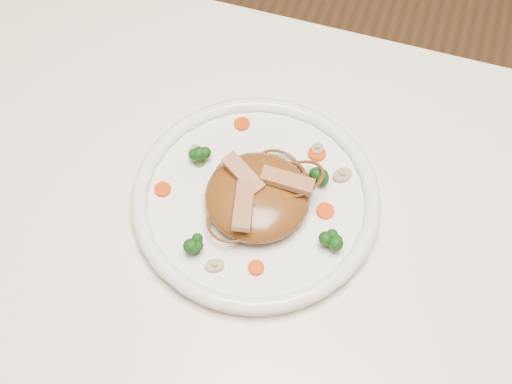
% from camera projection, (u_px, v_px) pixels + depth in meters
% --- Properties ---
extents(table, '(1.20, 0.80, 0.75)m').
position_uv_depth(table, '(298.00, 311.00, 0.87)').
color(table, white).
rests_on(table, ground).
extents(plate, '(0.32, 0.32, 0.02)m').
position_uv_depth(plate, '(256.00, 201.00, 0.83)').
color(plate, white).
rests_on(plate, table).
extents(noodle_mound, '(0.16, 0.16, 0.04)m').
position_uv_depth(noodle_mound, '(257.00, 197.00, 0.80)').
color(noodle_mound, brown).
rests_on(noodle_mound, plate).
extents(chicken_a, '(0.06, 0.02, 0.01)m').
position_uv_depth(chicken_a, '(287.00, 181.00, 0.78)').
color(chicken_a, tan).
rests_on(chicken_a, noodle_mound).
extents(chicken_b, '(0.06, 0.05, 0.01)m').
position_uv_depth(chicken_b, '(243.00, 174.00, 0.79)').
color(chicken_b, tan).
rests_on(chicken_b, noodle_mound).
extents(chicken_c, '(0.03, 0.07, 0.01)m').
position_uv_depth(chicken_c, '(243.00, 206.00, 0.77)').
color(chicken_c, tan).
rests_on(chicken_c, noodle_mound).
extents(broccoli_0, '(0.03, 0.03, 0.03)m').
position_uv_depth(broccoli_0, '(319.00, 175.00, 0.82)').
color(broccoli_0, '#10480F').
rests_on(broccoli_0, plate).
extents(broccoli_1, '(0.03, 0.03, 0.03)m').
position_uv_depth(broccoli_1, '(199.00, 157.00, 0.84)').
color(broccoli_1, '#10480F').
rests_on(broccoli_1, plate).
extents(broccoli_2, '(0.03, 0.03, 0.03)m').
position_uv_depth(broccoli_2, '(194.00, 244.00, 0.77)').
color(broccoli_2, '#10480F').
rests_on(broccoli_2, plate).
extents(broccoli_3, '(0.04, 0.04, 0.03)m').
position_uv_depth(broccoli_3, '(332.00, 237.00, 0.78)').
color(broccoli_3, '#10480F').
rests_on(broccoli_3, plate).
extents(carrot_0, '(0.03, 0.03, 0.00)m').
position_uv_depth(carrot_0, '(317.00, 154.00, 0.85)').
color(carrot_0, '#DF4108').
rests_on(carrot_0, plate).
extents(carrot_1, '(0.02, 0.02, 0.00)m').
position_uv_depth(carrot_1, '(163.00, 189.00, 0.83)').
color(carrot_1, '#DF4108').
rests_on(carrot_1, plate).
extents(carrot_2, '(0.03, 0.03, 0.00)m').
position_uv_depth(carrot_2, '(325.00, 211.00, 0.81)').
color(carrot_2, '#DF4108').
rests_on(carrot_2, plate).
extents(carrot_3, '(0.03, 0.03, 0.00)m').
position_uv_depth(carrot_3, '(242.00, 124.00, 0.88)').
color(carrot_3, '#DF4108').
rests_on(carrot_3, plate).
extents(carrot_4, '(0.02, 0.02, 0.00)m').
position_uv_depth(carrot_4, '(256.00, 268.00, 0.77)').
color(carrot_4, '#DF4108').
rests_on(carrot_4, plate).
extents(mushroom_0, '(0.03, 0.03, 0.01)m').
position_uv_depth(mushroom_0, '(215.00, 266.00, 0.77)').
color(mushroom_0, '#C0B290').
rests_on(mushroom_0, plate).
extents(mushroom_1, '(0.04, 0.04, 0.01)m').
position_uv_depth(mushroom_1, '(342.00, 175.00, 0.84)').
color(mushroom_1, '#C0B290').
rests_on(mushroom_1, plate).
extents(mushroom_2, '(0.03, 0.03, 0.01)m').
position_uv_depth(mushroom_2, '(196.00, 153.00, 0.85)').
color(mushroom_2, '#C0B290').
rests_on(mushroom_2, plate).
extents(mushroom_3, '(0.02, 0.02, 0.01)m').
position_uv_depth(mushroom_3, '(317.00, 149.00, 0.86)').
color(mushroom_3, '#C0B290').
rests_on(mushroom_3, plate).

